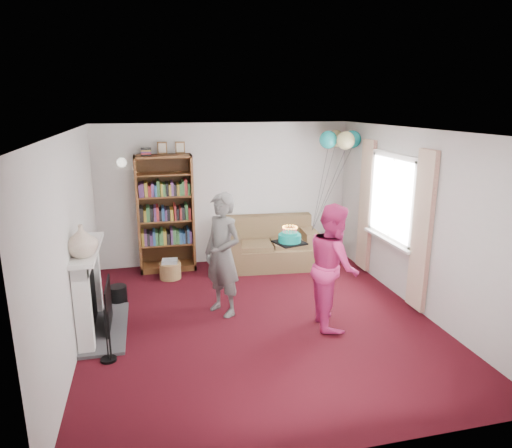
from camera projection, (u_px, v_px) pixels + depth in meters
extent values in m
plane|color=black|center=(259.00, 320.00, 6.14)|extent=(5.00, 5.00, 0.00)
cube|color=silver|center=(226.00, 194.00, 8.18)|extent=(4.50, 0.02, 2.50)
cube|color=silver|center=(71.00, 243.00, 5.31)|extent=(0.02, 5.00, 2.50)
cube|color=silver|center=(417.00, 220.00, 6.32)|extent=(0.02, 5.00, 2.50)
cube|color=white|center=(259.00, 130.00, 5.49)|extent=(4.50, 5.00, 0.01)
cube|color=#3F3F42|center=(105.00, 328.00, 5.87)|extent=(0.55, 1.40, 0.04)
cube|color=white|center=(83.00, 311.00, 5.19)|extent=(0.18, 0.14, 1.06)
cube|color=white|center=(93.00, 277.00, 6.22)|extent=(0.18, 0.14, 1.06)
cube|color=white|center=(85.00, 257.00, 5.59)|extent=(0.18, 1.24, 0.16)
cube|color=white|center=(87.00, 249.00, 5.57)|extent=(0.28, 1.35, 0.05)
cube|color=black|center=(88.00, 296.00, 5.72)|extent=(0.10, 0.80, 0.86)
cube|color=black|center=(109.00, 305.00, 5.81)|extent=(0.02, 0.70, 0.60)
cylinder|color=black|center=(106.00, 335.00, 5.08)|extent=(0.18, 0.18, 0.64)
cylinder|color=black|center=(118.00, 295.00, 6.62)|extent=(0.26, 0.26, 0.26)
cube|color=white|center=(396.00, 156.00, 6.66)|extent=(0.08, 1.30, 0.08)
cube|color=white|center=(390.00, 238.00, 6.99)|extent=(0.08, 1.30, 0.08)
cube|color=white|center=(395.00, 198.00, 6.83)|extent=(0.01, 1.15, 1.20)
cube|color=white|center=(388.00, 240.00, 6.99)|extent=(0.14, 1.32, 0.04)
cube|color=beige|center=(422.00, 232.00, 6.13)|extent=(0.07, 0.38, 2.20)
cube|color=beige|center=(366.00, 206.00, 7.67)|extent=(0.07, 0.38, 2.20)
cylinder|color=gold|center=(122.00, 161.00, 7.56)|extent=(0.04, 0.12, 0.04)
sphere|color=white|center=(122.00, 162.00, 7.48)|extent=(0.16, 0.16, 0.16)
cube|color=#472B14|center=(165.00, 211.00, 7.95)|extent=(0.95, 0.04, 2.00)
cube|color=brown|center=(138.00, 215.00, 7.67)|extent=(0.04, 0.42, 2.00)
cube|color=brown|center=(192.00, 212.00, 7.87)|extent=(0.04, 0.42, 2.00)
cube|color=brown|center=(163.00, 156.00, 7.52)|extent=(0.95, 0.42, 0.04)
cube|color=brown|center=(168.00, 266.00, 8.01)|extent=(0.95, 0.42, 0.10)
cube|color=brown|center=(167.00, 243.00, 7.91)|extent=(0.87, 0.38, 0.03)
cube|color=brown|center=(166.00, 220.00, 7.80)|extent=(0.87, 0.38, 0.02)
cube|color=brown|center=(165.00, 196.00, 7.69)|extent=(0.87, 0.38, 0.02)
cube|color=brown|center=(164.00, 174.00, 7.60)|extent=(0.87, 0.38, 0.02)
cube|color=maroon|center=(146.00, 152.00, 7.42)|extent=(0.16, 0.22, 0.12)
cube|color=brown|center=(162.00, 148.00, 7.53)|extent=(0.16, 0.02, 0.20)
cube|color=brown|center=(180.00, 148.00, 7.60)|extent=(0.16, 0.02, 0.20)
cube|color=brown|center=(270.00, 256.00, 8.13)|extent=(1.63, 0.86, 0.38)
cube|color=brown|center=(266.00, 233.00, 8.33)|extent=(1.63, 0.24, 0.67)
cube|color=brown|center=(232.00, 248.00, 7.92)|extent=(0.24, 0.81, 0.53)
cube|color=brown|center=(308.00, 243.00, 8.23)|extent=(0.24, 0.81, 0.53)
cube|color=brown|center=(252.00, 247.00, 7.91)|extent=(0.69, 0.56, 0.12)
cube|color=brown|center=(292.00, 244.00, 8.07)|extent=(0.69, 0.56, 0.12)
cylinder|color=#A2814B|center=(170.00, 271.00, 7.56)|extent=(0.36, 0.36, 0.27)
cube|color=beige|center=(170.00, 261.00, 7.52)|extent=(0.25, 0.20, 0.06)
imported|color=black|center=(223.00, 255.00, 6.14)|extent=(0.68, 0.74, 1.69)
imported|color=#C42768|center=(333.00, 266.00, 5.84)|extent=(0.72, 0.87, 1.62)
cube|color=black|center=(290.00, 243.00, 5.86)|extent=(0.35, 0.35, 0.02)
cylinder|color=#0B8777|center=(290.00, 238.00, 5.84)|extent=(0.29, 0.29, 0.10)
cylinder|color=#0B8777|center=(290.00, 234.00, 5.83)|extent=(0.21, 0.21, 0.04)
cylinder|color=#E5658E|center=(296.00, 231.00, 5.84)|extent=(0.01, 0.01, 0.09)
sphere|color=orange|center=(296.00, 227.00, 5.82)|extent=(0.02, 0.02, 0.02)
cylinder|color=#E5658E|center=(295.00, 230.00, 5.87)|extent=(0.01, 0.01, 0.09)
sphere|color=orange|center=(295.00, 226.00, 5.86)|extent=(0.02, 0.02, 0.02)
cylinder|color=#E5658E|center=(293.00, 229.00, 5.89)|extent=(0.01, 0.01, 0.09)
sphere|color=orange|center=(293.00, 226.00, 5.88)|extent=(0.02, 0.02, 0.02)
cylinder|color=#E5658E|center=(290.00, 229.00, 5.90)|extent=(0.01, 0.01, 0.09)
sphere|color=orange|center=(290.00, 225.00, 5.89)|extent=(0.02, 0.02, 0.02)
cylinder|color=#E5658E|center=(287.00, 229.00, 5.90)|extent=(0.01, 0.01, 0.09)
sphere|color=orange|center=(287.00, 226.00, 5.88)|extent=(0.02, 0.02, 0.02)
cylinder|color=#E5658E|center=(285.00, 230.00, 5.88)|extent=(0.01, 0.01, 0.09)
sphere|color=orange|center=(285.00, 226.00, 5.87)|extent=(0.02, 0.02, 0.02)
cylinder|color=#E5658E|center=(283.00, 230.00, 5.85)|extent=(0.01, 0.01, 0.09)
sphere|color=orange|center=(283.00, 226.00, 5.84)|extent=(0.02, 0.02, 0.02)
cylinder|color=#E5658E|center=(283.00, 231.00, 5.82)|extent=(0.01, 0.01, 0.09)
sphere|color=orange|center=(283.00, 227.00, 5.80)|extent=(0.02, 0.02, 0.02)
cylinder|color=#E5658E|center=(284.00, 232.00, 5.78)|extent=(0.01, 0.01, 0.09)
sphere|color=orange|center=(284.00, 228.00, 5.77)|extent=(0.02, 0.02, 0.02)
cylinder|color=#E5658E|center=(286.00, 232.00, 5.75)|extent=(0.01, 0.01, 0.09)
sphere|color=orange|center=(286.00, 229.00, 5.74)|extent=(0.02, 0.02, 0.02)
cylinder|color=#E5658E|center=(288.00, 233.00, 5.74)|extent=(0.01, 0.01, 0.09)
sphere|color=orange|center=(288.00, 229.00, 5.72)|extent=(0.02, 0.02, 0.02)
cylinder|color=#E5658E|center=(291.00, 233.00, 5.73)|extent=(0.01, 0.01, 0.09)
sphere|color=orange|center=(291.00, 229.00, 5.72)|extent=(0.02, 0.02, 0.02)
cylinder|color=#E5658E|center=(294.00, 233.00, 5.75)|extent=(0.01, 0.01, 0.09)
sphere|color=orange|center=(294.00, 229.00, 5.73)|extent=(0.02, 0.02, 0.02)
cylinder|color=#E5658E|center=(296.00, 232.00, 5.77)|extent=(0.01, 0.01, 0.09)
sphere|color=orange|center=(296.00, 228.00, 5.76)|extent=(0.02, 0.02, 0.02)
cylinder|color=#E5658E|center=(297.00, 231.00, 5.80)|extent=(0.01, 0.01, 0.09)
sphere|color=orange|center=(297.00, 228.00, 5.79)|extent=(0.02, 0.02, 0.02)
sphere|color=#3F3F3F|center=(312.00, 231.00, 7.97)|extent=(0.02, 0.02, 0.02)
sphere|color=teal|center=(352.00, 139.00, 7.85)|extent=(0.30, 0.30, 0.30)
sphere|color=#CCC37C|center=(335.00, 139.00, 8.01)|extent=(0.30, 0.30, 0.30)
sphere|color=teal|center=(328.00, 140.00, 7.75)|extent=(0.30, 0.30, 0.30)
sphere|color=#CCC37C|center=(346.00, 141.00, 7.59)|extent=(0.30, 0.30, 0.30)
imported|color=beige|center=(82.00, 241.00, 5.18)|extent=(0.44, 0.44, 0.37)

